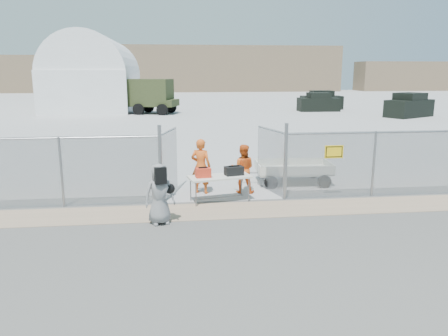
{
  "coord_description": "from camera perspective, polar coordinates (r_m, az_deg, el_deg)",
  "views": [
    {
      "loc": [
        -1.59,
        -11.45,
        4.12
      ],
      "look_at": [
        0.0,
        2.0,
        1.1
      ],
      "focal_mm": 35.0,
      "sensor_mm": 36.0,
      "label": 1
    }
  ],
  "objects": [
    {
      "name": "parked_vehicle_mid",
      "position": [
        49.38,
        12.6,
        8.64
      ],
      "size": [
        4.39,
        2.07,
        1.96
      ],
      "primitive_type": null,
      "rotation": [
        0.0,
        0.0,
        -0.03
      ],
      "color": "black",
      "rests_on": "ground"
    },
    {
      "name": "orange_bag",
      "position": [
        13.76,
        -2.75,
        -0.61
      ],
      "size": [
        0.51,
        0.38,
        0.29
      ],
      "primitive_type": "cube",
      "rotation": [
        0.0,
        0.0,
        0.15
      ],
      "color": "red",
      "rests_on": "folding_table"
    },
    {
      "name": "tarmac_inside",
      "position": [
        53.63,
        -5.07,
        8.13
      ],
      "size": [
        160.0,
        80.0,
        0.01
      ],
      "primitive_type": "cube",
      "color": "#A7A7A7",
      "rests_on": "ground"
    },
    {
      "name": "parked_vehicle_far",
      "position": [
        43.34,
        23.04,
        7.55
      ],
      "size": [
        5.15,
        4.11,
        2.13
      ],
      "primitive_type": null,
      "rotation": [
        0.0,
        0.0,
        0.5
      ],
      "color": "black",
      "rests_on": "ground"
    },
    {
      "name": "chain_link_fence",
      "position": [
        13.87,
        0.0,
        0.0
      ],
      "size": [
        40.0,
        0.2,
        2.2
      ],
      "primitive_type": null,
      "color": "gray",
      "rests_on": "ground"
    },
    {
      "name": "security_worker_right",
      "position": [
        14.95,
        2.47,
        -0.1
      ],
      "size": [
        0.95,
        0.81,
        1.69
      ],
      "primitive_type": "imported",
      "rotation": [
        0.0,
        0.0,
        2.91
      ],
      "color": "orange",
      "rests_on": "ground"
    },
    {
      "name": "parked_vehicle_near",
      "position": [
        46.78,
        12.24,
        8.4
      ],
      "size": [
        4.18,
        1.95,
        1.87
      ],
      "primitive_type": null,
      "rotation": [
        0.0,
        0.0,
        -0.02
      ],
      "color": "black",
      "rests_on": "ground"
    },
    {
      "name": "security_worker_left",
      "position": [
        14.84,
        -3.04,
        0.22
      ],
      "size": [
        0.81,
        0.68,
        1.9
      ],
      "primitive_type": "imported",
      "rotation": [
        0.0,
        0.0,
        2.76
      ],
      "color": "orange",
      "rests_on": "ground"
    },
    {
      "name": "ground",
      "position": [
        12.27,
        1.1,
        -7.05
      ],
      "size": [
        160.0,
        160.0,
        0.0
      ],
      "primitive_type": "plane",
      "color": "#444444"
    },
    {
      "name": "dirt_strip",
      "position": [
        13.21,
        0.51,
        -5.58
      ],
      "size": [
        44.0,
        1.6,
        0.01
      ],
      "primitive_type": "cube",
      "color": "tan",
      "rests_on": "ground"
    },
    {
      "name": "utility_trailer",
      "position": [
        16.49,
        9.04,
        -0.51
      ],
      "size": [
        3.64,
        2.02,
        0.86
      ],
      "primitive_type": null,
      "rotation": [
        0.0,
        0.0,
        -0.05
      ],
      "color": "silver",
      "rests_on": "ground"
    },
    {
      "name": "visitor",
      "position": [
        12.03,
        -8.43,
        -3.37
      ],
      "size": [
        0.94,
        0.73,
        1.69
      ],
      "primitive_type": "imported",
      "rotation": [
        0.0,
        0.0,
        0.26
      ],
      "color": "gray",
      "rests_on": "ground"
    },
    {
      "name": "quonset_hangar",
      "position": [
        52.13,
        -16.38,
        11.95
      ],
      "size": [
        9.0,
        18.0,
        8.0
      ],
      "primitive_type": null,
      "color": "white",
      "rests_on": "ground"
    },
    {
      "name": "distant_hills",
      "position": [
        89.69,
        -2.58,
        12.81
      ],
      "size": [
        140.0,
        6.0,
        9.0
      ],
      "primitive_type": null,
      "color": "#7F684F",
      "rests_on": "ground"
    },
    {
      "name": "black_duffel",
      "position": [
        14.04,
        1.31,
        -0.36
      ],
      "size": [
        0.64,
        0.46,
        0.28
      ],
      "primitive_type": "cube",
      "rotation": [
        0.0,
        0.0,
        0.22
      ],
      "color": "black",
      "rests_on": "folding_table"
    },
    {
      "name": "military_truck",
      "position": [
        43.97,
        -10.77,
        9.17
      ],
      "size": [
        7.46,
        4.6,
        3.34
      ],
      "primitive_type": null,
      "rotation": [
        0.0,
        0.0,
        -0.31
      ],
      "color": "#333C1E",
      "rests_on": "ground"
    },
    {
      "name": "folding_table",
      "position": [
        14.03,
        -0.57,
        -2.72
      ],
      "size": [
        2.1,
        1.22,
        0.84
      ],
      "primitive_type": null,
      "rotation": [
        0.0,
        0.0,
        0.21
      ],
      "color": "silver",
      "rests_on": "ground"
    }
  ]
}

